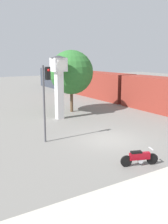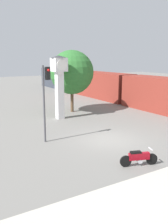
{
  "view_description": "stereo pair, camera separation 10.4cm",
  "coord_description": "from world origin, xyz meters",
  "px_view_note": "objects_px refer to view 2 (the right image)",
  "views": [
    {
      "loc": [
        -9.58,
        -12.61,
        5.31
      ],
      "look_at": [
        -0.75,
        1.87,
        1.62
      ],
      "focal_mm": 40.0,
      "sensor_mm": 36.0,
      "label": 1
    },
    {
      "loc": [
        -9.49,
        -12.67,
        5.31
      ],
      "look_at": [
        -0.75,
        1.87,
        1.62
      ],
      "focal_mm": 40.0,
      "sensor_mm": 36.0,
      "label": 2
    }
  ],
  "objects_px": {
    "clock_tower": "(59,78)",
    "freight_train": "(100,85)",
    "street_tree": "(72,72)",
    "motorcycle": "(139,158)",
    "traffic_light": "(46,91)"
  },
  "relations": [
    {
      "from": "clock_tower",
      "to": "street_tree",
      "type": "xyz_separation_m",
      "value": [
        2.31,
        2.02,
        0.28
      ]
    },
    {
      "from": "clock_tower",
      "to": "freight_train",
      "type": "distance_m",
      "value": 13.33
    },
    {
      "from": "clock_tower",
      "to": "freight_train",
      "type": "xyz_separation_m",
      "value": [
        10.13,
        8.45,
        -1.94
      ]
    },
    {
      "from": "clock_tower",
      "to": "street_tree",
      "type": "height_order",
      "value": "street_tree"
    },
    {
      "from": "motorcycle",
      "to": "street_tree",
      "type": "xyz_separation_m",
      "value": [
        3.27,
        13.07,
        3.5
      ]
    },
    {
      "from": "clock_tower",
      "to": "traffic_light",
      "type": "height_order",
      "value": "clock_tower"
    },
    {
      "from": "clock_tower",
      "to": "street_tree",
      "type": "bearing_deg",
      "value": 41.06
    },
    {
      "from": "motorcycle",
      "to": "clock_tower",
      "type": "distance_m",
      "value": 11.56
    },
    {
      "from": "clock_tower",
      "to": "traffic_light",
      "type": "bearing_deg",
      "value": -123.31
    },
    {
      "from": "freight_train",
      "to": "clock_tower",
      "type": "bearing_deg",
      "value": -140.14
    },
    {
      "from": "motorcycle",
      "to": "traffic_light",
      "type": "bearing_deg",
      "value": 132.47
    },
    {
      "from": "motorcycle",
      "to": "clock_tower",
      "type": "height_order",
      "value": "clock_tower"
    },
    {
      "from": "freight_train",
      "to": "traffic_light",
      "type": "height_order",
      "value": "traffic_light"
    },
    {
      "from": "clock_tower",
      "to": "freight_train",
      "type": "height_order",
      "value": "clock_tower"
    },
    {
      "from": "motorcycle",
      "to": "freight_train",
      "type": "distance_m",
      "value": 22.48
    }
  ]
}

